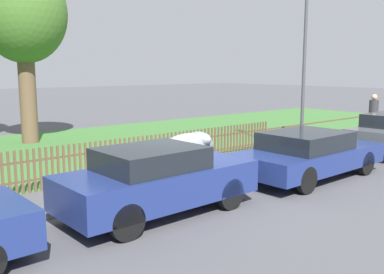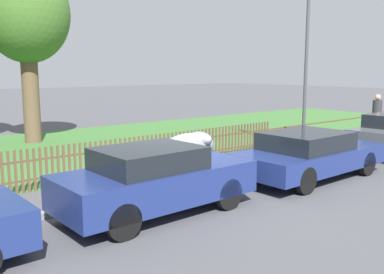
% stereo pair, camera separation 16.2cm
% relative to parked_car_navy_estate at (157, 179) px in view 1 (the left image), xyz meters
% --- Properties ---
extents(ground_plane, '(120.00, 120.00, 0.00)m').
position_rel_parked_car_navy_estate_xyz_m(ground_plane, '(1.19, 1.06, -0.71)').
color(ground_plane, '#4C4C51').
extents(kerb_stone, '(41.84, 0.20, 0.12)m').
position_rel_parked_car_navy_estate_xyz_m(kerb_stone, '(1.19, 1.16, -0.65)').
color(kerb_stone, gray).
rests_on(kerb_stone, ground).
extents(grass_strip, '(41.84, 9.63, 0.01)m').
position_rel_parked_car_navy_estate_xyz_m(grass_strip, '(1.19, 7.91, -0.71)').
color(grass_strip, '#3D7033').
rests_on(grass_strip, ground).
extents(park_fence, '(41.84, 0.05, 1.04)m').
position_rel_parked_car_navy_estate_xyz_m(park_fence, '(1.19, 3.11, -0.19)').
color(park_fence, brown).
rests_on(park_fence, ground).
extents(parked_car_navy_estate, '(4.06, 1.78, 1.37)m').
position_rel_parked_car_navy_estate_xyz_m(parked_car_navy_estate, '(0.00, 0.00, 0.00)').
color(parked_car_navy_estate, navy).
rests_on(parked_car_navy_estate, ground).
extents(parked_car_red_compact, '(4.52, 1.95, 1.25)m').
position_rel_parked_car_navy_estate_xyz_m(parked_car_red_compact, '(4.76, -0.19, -0.05)').
color(parked_car_red_compact, navy).
rests_on(parked_car_red_compact, ground).
extents(covered_motorcycle, '(1.99, 0.90, 1.10)m').
position_rel_parked_car_navy_estate_xyz_m(covered_motorcycle, '(2.79, 2.40, -0.05)').
color(covered_motorcycle, black).
rests_on(covered_motorcycle, ground).
extents(tree_mid_park, '(3.26, 3.26, 6.84)m').
position_rel_parked_car_navy_estate_xyz_m(tree_mid_park, '(1.01, 10.10, 4.14)').
color(tree_mid_park, brown).
rests_on(tree_mid_park, ground).
extents(pedestrian_near_fence, '(0.47, 0.47, 1.84)m').
position_rel_parked_car_navy_estate_xyz_m(pedestrian_near_fence, '(12.51, 2.08, 0.33)').
color(pedestrian_near_fence, black).
rests_on(pedestrian_near_fence, ground).
extents(street_lamp, '(0.20, 0.79, 6.40)m').
position_rel_parked_car_navy_estate_xyz_m(street_lamp, '(7.31, 1.81, 3.25)').
color(street_lamp, '#47474C').
rests_on(street_lamp, ground).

